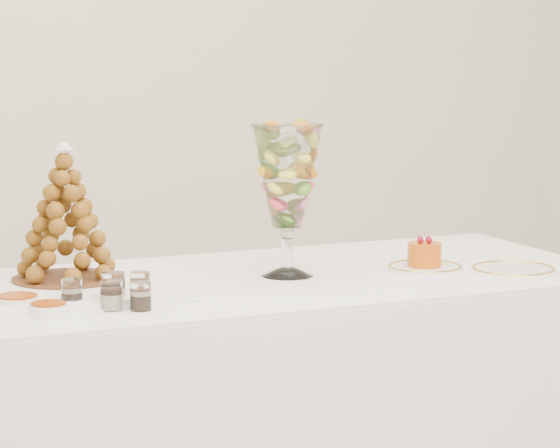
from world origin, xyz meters
TOP-DOWN VIEW (x-y plane):
  - buffet_table at (0.02, 0.38)m, footprint 2.04×0.88m
  - lace_tray at (-0.36, 0.40)m, footprint 0.61×0.47m
  - macaron_vase at (0.19, 0.37)m, footprint 0.18×0.18m
  - cake_plate at (0.55, 0.28)m, footprint 0.20×0.20m
  - spare_plate at (0.74, 0.15)m, footprint 0.22×0.22m
  - verrine_a at (-0.43, 0.24)m, footprint 0.05×0.05m
  - verrine_b at (-0.33, 0.23)m, footprint 0.06×0.06m
  - verrine_c at (-0.25, 0.27)m, footprint 0.05×0.05m
  - verrine_d at (-0.36, 0.17)m, footprint 0.06×0.06m
  - verrine_e at (-0.30, 0.14)m, footprint 0.06×0.06m
  - ramekin_back at (-0.55, 0.27)m, footprint 0.10×0.10m
  - ramekin_front at (-0.50, 0.17)m, footprint 0.09×0.09m
  - croquembouche at (-0.37, 0.47)m, footprint 0.27×0.27m
  - mousse_cake at (0.55, 0.28)m, footprint 0.09×0.09m

SIDE VIEW (x-z plane):
  - buffet_table at x=0.02m, z-range 0.00..0.76m
  - cake_plate at x=0.55m, z-range 0.76..0.77m
  - spare_plate at x=0.74m, z-range 0.76..0.77m
  - lace_tray at x=-0.36m, z-range 0.76..0.78m
  - ramekin_front at x=-0.50m, z-range 0.76..0.79m
  - ramekin_back at x=-0.55m, z-range 0.76..0.79m
  - verrine_c at x=-0.25m, z-range 0.76..0.82m
  - verrine_e at x=-0.30m, z-range 0.76..0.83m
  - verrine_a at x=-0.43m, z-range 0.76..0.83m
  - verrine_d at x=-0.36m, z-range 0.76..0.83m
  - verrine_b at x=-0.33m, z-range 0.76..0.84m
  - mousse_cake at x=0.55m, z-range 0.76..0.84m
  - croquembouche at x=-0.37m, z-range 0.78..1.11m
  - macaron_vase at x=0.19m, z-range 0.82..1.21m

